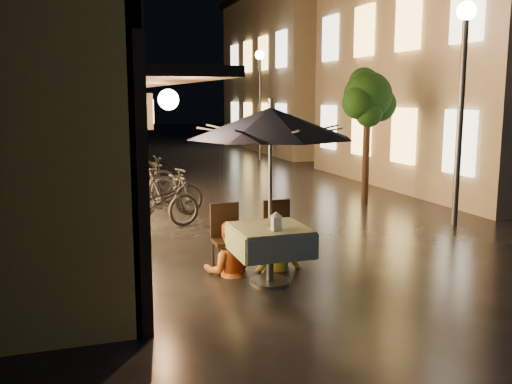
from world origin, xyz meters
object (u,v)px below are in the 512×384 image
object	(u,v)px
table_lantern	(276,220)
streetlamp_near	(463,73)
person_yellow	(278,223)
person_orange	(229,222)
bicycle_0	(153,204)
cafe_table	(270,241)
patio_umbrella	(271,123)

from	to	relation	value
table_lantern	streetlamp_near	bearing A→B (deg)	27.87
person_yellow	person_orange	bearing A→B (deg)	2.67
streetlamp_near	bicycle_0	distance (m)	6.33
cafe_table	patio_umbrella	world-z (taller)	patio_umbrella
cafe_table	person_orange	xyz separation A→B (m)	(-0.41, 0.58, 0.16)
streetlamp_near	cafe_table	bearing A→B (deg)	-154.36
streetlamp_near	cafe_table	world-z (taller)	streetlamp_near
person_yellow	cafe_table	bearing A→B (deg)	64.28
streetlamp_near	person_orange	distance (m)	5.74
table_lantern	person_yellow	bearing A→B (deg)	67.51
table_lantern	person_orange	bearing A→B (deg)	116.81
streetlamp_near	person_yellow	size ratio (longest dim) A/B	3.09
patio_umbrella	table_lantern	xyz separation A→B (m)	(-0.00, -0.23, -1.23)
person_yellow	bicycle_0	size ratio (longest dim) A/B	0.72
cafe_table	person_yellow	bearing A→B (deg)	59.80
patio_umbrella	person_yellow	size ratio (longest dim) A/B	1.80
patio_umbrella	table_lantern	size ratio (longest dim) A/B	9.84
cafe_table	streetlamp_near	bearing A→B (deg)	25.64
streetlamp_near	patio_umbrella	distance (m)	5.21
person_orange	bicycle_0	size ratio (longest dim) A/B	0.78
patio_umbrella	cafe_table	bearing A→B (deg)	90.00
table_lantern	bicycle_0	bearing A→B (deg)	105.45
patio_umbrella	person_orange	xyz separation A→B (m)	(-0.41, 0.58, -1.41)
person_orange	patio_umbrella	bearing A→B (deg)	139.11
cafe_table	person_yellow	size ratio (longest dim) A/B	0.72
cafe_table	person_yellow	world-z (taller)	person_yellow
person_yellow	bicycle_0	world-z (taller)	person_yellow
bicycle_0	cafe_table	bearing A→B (deg)	-179.73
cafe_table	person_orange	world-z (taller)	person_orange
person_orange	bicycle_0	distance (m)	3.06
cafe_table	table_lantern	bearing A→B (deg)	-90.00
cafe_table	person_yellow	distance (m)	0.65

